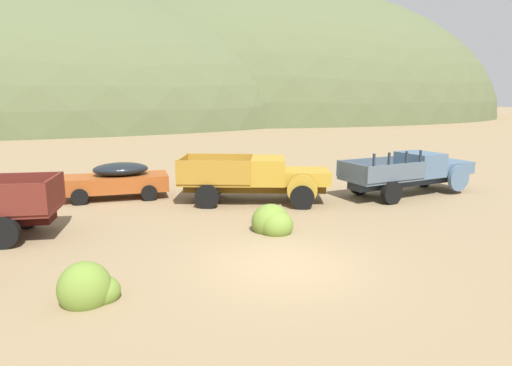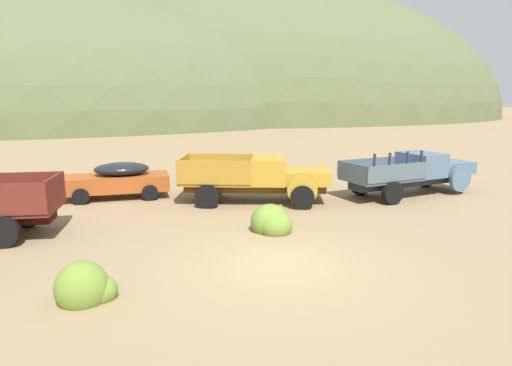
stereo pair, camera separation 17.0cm
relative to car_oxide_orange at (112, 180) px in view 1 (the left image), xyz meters
name	(u,v)px [view 1 (the left image)]	position (x,y,z in m)	size (l,w,h in m)	color
ground_plane	(282,265)	(4.41, -9.51, -0.82)	(300.00, 300.00, 0.00)	#937A56
hill_far_right	(17,123)	(-15.93, 62.02, -0.82)	(104.70, 64.48, 43.40)	#56603D
hill_center	(275,118)	(30.93, 67.31, -0.82)	(98.50, 59.44, 51.22)	#56603D
car_oxide_orange	(112,180)	(0.00, 0.00, 0.00)	(4.76, 2.01, 1.57)	#A34C1E
truck_mustard	(264,178)	(6.15, -2.56, 0.20)	(6.51, 4.06, 1.91)	#593D12
truck_chalk_blue	(416,172)	(13.27, -3.00, 0.20)	(6.81, 3.13, 2.16)	#262D39
bush_back_edge	(89,289)	(-0.33, -10.27, -0.52)	(1.31, 1.03, 1.18)	olive
bush_between_trucks	(273,223)	(5.15, -6.59, -0.53)	(1.30, 1.37, 1.17)	olive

